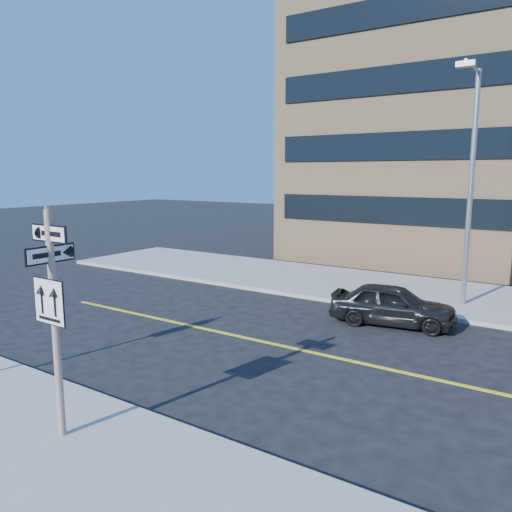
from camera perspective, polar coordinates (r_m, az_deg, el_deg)
The scene contains 5 objects.
ground at distance 11.52m, azimuth -10.63°, elevation -15.02°, with size 120.00×120.00×0.00m, color black.
sign_pole at distance 9.19m, azimuth -22.13°, elevation -5.76°, with size 0.92×0.92×4.06m.
parked_car_a at distance 16.35m, azimuth 15.33°, elevation -5.37°, with size 3.84×1.55×1.31m, color black.
streetlight_a at distance 18.51m, azimuth 23.31°, elevation 8.72°, with size 0.55×2.25×8.00m.
building_brick at distance 33.16m, azimuth 24.98°, elevation 15.95°, with size 18.00×18.00×18.00m, color tan.
Camera 1 is at (7.42, -7.44, 4.73)m, focal length 35.00 mm.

